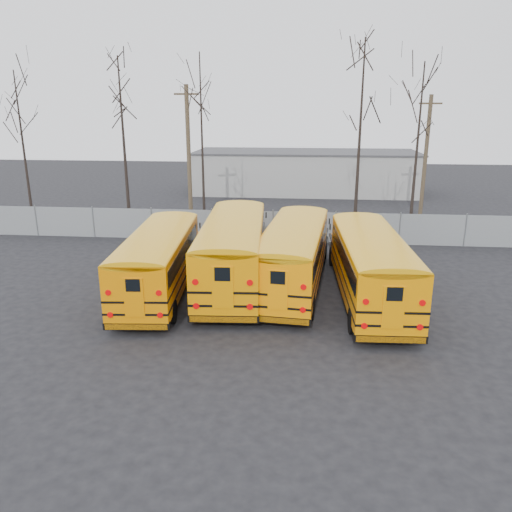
# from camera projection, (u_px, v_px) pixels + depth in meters

# --- Properties ---
(ground) EXTENTS (120.00, 120.00, 0.00)m
(ground) POSITION_uv_depth(u_px,v_px,m) (254.00, 315.00, 20.98)
(ground) COLOR black
(ground) RESTS_ON ground
(fence) EXTENTS (40.00, 0.04, 2.00)m
(fence) POSITION_uv_depth(u_px,v_px,m) (273.00, 226.00, 32.13)
(fence) COLOR gray
(fence) RESTS_ON ground
(distant_building) EXTENTS (22.00, 8.00, 4.00)m
(distant_building) POSITION_uv_depth(u_px,v_px,m) (305.00, 172.00, 50.72)
(distant_building) COLOR #9B9A96
(distant_building) RESTS_ON ground
(bus_a) EXTENTS (3.41, 11.08, 3.06)m
(bus_a) POSITION_uv_depth(u_px,v_px,m) (160.00, 256.00, 23.04)
(bus_a) COLOR black
(bus_a) RESTS_ON ground
(bus_b) EXTENTS (3.53, 12.24, 3.39)m
(bus_b) POSITION_uv_depth(u_px,v_px,m) (234.00, 245.00, 24.05)
(bus_b) COLOR black
(bus_b) RESTS_ON ground
(bus_c) EXTENTS (3.70, 11.60, 3.20)m
(bus_c) POSITION_uv_depth(u_px,v_px,m) (294.00, 250.00, 23.68)
(bus_c) COLOR black
(bus_c) RESTS_ON ground
(bus_d) EXTENTS (3.07, 11.42, 3.17)m
(bus_d) POSITION_uv_depth(u_px,v_px,m) (370.00, 260.00, 22.14)
(bus_d) COLOR black
(bus_d) RESTS_ON ground
(utility_pole_left) EXTENTS (1.77, 0.36, 9.92)m
(utility_pole_left) POSITION_uv_depth(u_px,v_px,m) (189.00, 154.00, 36.40)
(utility_pole_left) COLOR #4E3F2C
(utility_pole_left) RESTS_ON ground
(utility_pole_right) EXTENTS (1.65, 0.29, 9.24)m
(utility_pole_right) POSITION_uv_depth(u_px,v_px,m) (425.00, 159.00, 36.27)
(utility_pole_right) COLOR #493C29
(utility_pole_right) RESTS_ON ground
(tree_0) EXTENTS (0.26, 0.26, 10.75)m
(tree_0) POSITION_uv_depth(u_px,v_px,m) (24.00, 152.00, 34.53)
(tree_0) COLOR black
(tree_0) RESTS_ON ground
(tree_1) EXTENTS (0.26, 0.26, 11.69)m
(tree_1) POSITION_uv_depth(u_px,v_px,m) (124.00, 145.00, 34.92)
(tree_1) COLOR black
(tree_1) RESTS_ON ground
(tree_2) EXTENTS (0.26, 0.26, 11.90)m
(tree_2) POSITION_uv_depth(u_px,v_px,m) (202.00, 144.00, 34.62)
(tree_2) COLOR black
(tree_2) RESTS_ON ground
(tree_3) EXTENTS (0.26, 0.26, 12.45)m
(tree_3) POSITION_uv_depth(u_px,v_px,m) (359.00, 142.00, 31.87)
(tree_3) COLOR black
(tree_3) RESTS_ON ground
(tree_4) EXTENTS (0.26, 0.26, 11.04)m
(tree_4) POSITION_uv_depth(u_px,v_px,m) (416.00, 154.00, 31.52)
(tree_4) COLOR black
(tree_4) RESTS_ON ground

